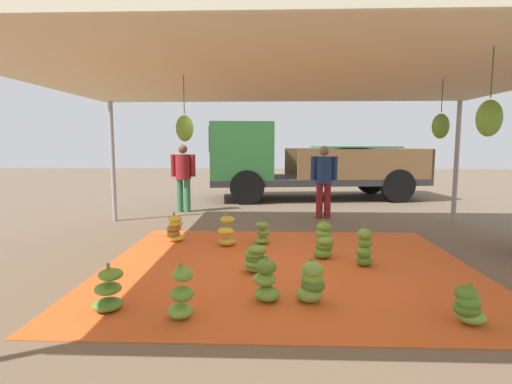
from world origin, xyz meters
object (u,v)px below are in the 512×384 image
Objects in this scene: banana_bunch_6 at (181,295)px; banana_bunch_9 at (109,291)px; banana_bunch_2 at (364,248)px; banana_bunch_3 at (312,282)px; banana_bunch_1 at (175,229)px; banana_bunch_7 at (256,259)px; banana_bunch_8 at (468,306)px; banana_bunch_10 at (266,281)px; banana_bunch_4 at (262,233)px; worker_1 at (183,173)px; worker_0 at (324,176)px; banana_bunch_0 at (227,232)px; banana_bunch_5 at (324,241)px; cargo_truck_main at (304,162)px.

banana_bunch_6 is 0.83m from banana_bunch_9.
banana_bunch_3 is (-0.88, -1.33, -0.04)m from banana_bunch_2.
banana_bunch_1 is 0.93× the size of banana_bunch_6.
banana_bunch_3 is 1.42m from banana_bunch_6.
banana_bunch_7 is at bearing -47.74° from banana_bunch_1.
banana_bunch_8 is 2.03m from banana_bunch_10.
worker_1 is at bearing 122.54° from banana_bunch_4.
banana_bunch_3 is at bearing -76.85° from banana_bunch_4.
banana_bunch_3 is at bearing -57.00° from banana_bunch_7.
worker_0 reaches higher than banana_bunch_2.
banana_bunch_0 is 2.88m from banana_bunch_9.
worker_1 reaches higher than banana_bunch_6.
banana_bunch_9 is at bearing -89.54° from banana_bunch_1.
banana_bunch_0 is 1.00m from banana_bunch_1.
banana_bunch_5 is 1.42× the size of banana_bunch_8.
banana_bunch_6 is at bearing -103.79° from banana_bunch_4.
cargo_truck_main is (2.77, 8.84, 0.96)m from banana_bunch_9.
banana_bunch_7 is (0.69, 1.48, -0.06)m from banana_bunch_6.
cargo_truck_main is (-0.85, 9.03, 0.99)m from banana_bunch_8.
banana_bunch_1 is at bearing 175.48° from banana_bunch_4.
banana_bunch_2 is at bearing -39.68° from banana_bunch_4.
banana_bunch_3 is 0.29× the size of worker_1.
banana_bunch_9 is (-1.50, -1.31, 0.03)m from banana_bunch_7.
banana_bunch_6 is at bearing -77.88° from worker_1.
banana_bunch_1 is 2.26m from banana_bunch_7.
worker_0 is (-0.09, 3.79, 0.73)m from banana_bunch_2.
worker_1 is at bearing 128.38° from banana_bunch_2.
banana_bunch_3 is at bearing -94.16° from cargo_truck_main.
banana_bunch_10 is (0.71, -2.39, -0.02)m from banana_bunch_0.
banana_bunch_9 is 0.99× the size of banana_bunch_10.
banana_bunch_2 is at bearing 56.35° from banana_bunch_3.
banana_bunch_1 is at bearing 129.06° from banana_bunch_3.
banana_bunch_10 is 0.29× the size of worker_1.
banana_bunch_10 is at bearing -73.55° from banana_bunch_0.
banana_bunch_8 is 0.24× the size of worker_1.
banana_bunch_4 is 3.68m from banana_bunch_8.
banana_bunch_4 is 6.18m from cargo_truck_main.
worker_1 reaches higher than banana_bunch_8.
worker_1 reaches higher than banana_bunch_2.
banana_bunch_4 is 1.28m from banana_bunch_5.
banana_bunch_10 reaches higher than banana_bunch_8.
banana_bunch_7 is (-0.06, -1.55, -0.01)m from banana_bunch_4.
banana_bunch_10 reaches higher than banana_bunch_3.
worker_0 is (1.39, 2.56, 0.80)m from banana_bunch_4.
cargo_truck_main is at bearing 72.58° from banana_bunch_9.
banana_bunch_1 is 1.03× the size of banana_bunch_10.
cargo_truck_main is at bearing 92.88° from worker_0.
banana_bunch_5 is 5.20m from worker_1.
banana_bunch_10 is (-1.39, -1.30, -0.04)m from banana_bunch_2.
banana_bunch_1 is 0.88× the size of banana_bunch_5.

